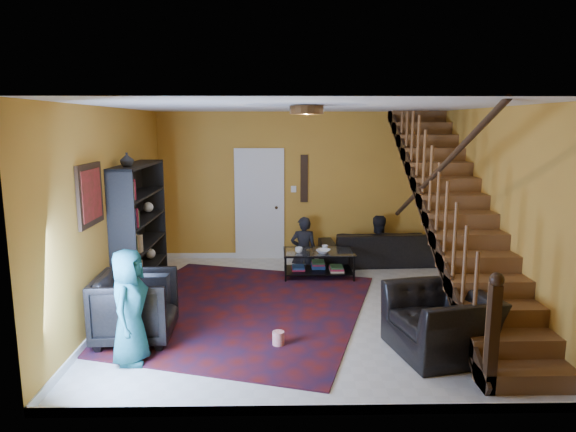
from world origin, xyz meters
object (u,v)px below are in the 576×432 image
Objects in this scene: bookshelf at (141,233)px; armchair_right at (440,322)px; armchair_left at (136,307)px; coffee_table at (318,262)px; sofa at (377,247)px.

armchair_right is (3.90, -2.08, -0.60)m from bookshelf.
armchair_right is at bearing -98.38° from armchair_left.
armchair_left is (0.35, -1.68, -0.55)m from bookshelf.
bookshelf is 1.78× the size of armchair_right.
armchair_right is at bearing -28.05° from bookshelf.
sofa is at bearing 35.67° from coffee_table.
armchair_left reaches higher than coffee_table.
bookshelf is 4.31m from sofa.
armchair_right is 3.17m from coffee_table.
armchair_left is 0.81× the size of armchair_right.
bookshelf is 4.46m from armchair_right.
armchair_left is at bearing -109.64° from armchair_right.
sofa is at bearing 23.53° from bookshelf.
coffee_table is (2.39, 2.55, -0.15)m from armchair_left.
armchair_right is at bearing 86.92° from sofa.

